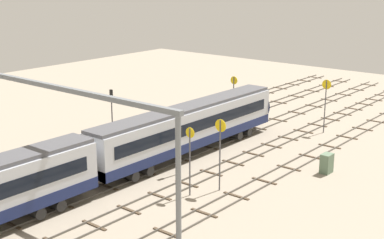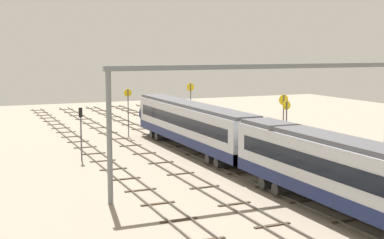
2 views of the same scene
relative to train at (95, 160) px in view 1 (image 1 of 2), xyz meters
The scene contains 15 objects.
ground_plane 12.84m from the train, ahead, with size 106.85×106.85×0.00m, color gray.
track_near_foreground 15.90m from the train, 36.75° to the right, with size 90.85×2.40×0.16m.
track_second_near 13.66m from the train, 20.47° to the right, with size 90.85×2.40×0.16m.
track_with_train 12.83m from the train, ahead, with size 90.85×2.40×0.16m.
track_second_far 13.66m from the train, 20.47° to the left, with size 90.85×2.40×0.16m.
track_far_background 15.90m from the train, 36.75° to the left, with size 90.85×2.40×0.16m.
train is the anchor object (origin of this frame).
overhead_gantry 5.52m from the train, behind, with size 0.40×24.38×9.25m.
speed_sign_near_foreground 7.70m from the train, 56.61° to the right, with size 0.14×0.83×5.61m.
speed_sign_mid_trackside 27.98m from the train, 13.58° to the right, with size 0.14×1.06×5.93m.
speed_sign_far_trackside 23.71m from the train, ahead, with size 0.14×0.92×5.69m.
speed_sign_distant_end 10.10m from the train, 49.11° to the right, with size 0.14×1.03×5.98m.
signal_light_trackside_approach 7.88m from the train, 19.60° to the right, with size 0.31×0.32×4.27m.
signal_light_trackside_departure 16.33m from the train, 42.68° to the left, with size 0.31×0.32×4.96m.
relay_cabinet 20.18m from the train, 38.40° to the right, with size 1.18×0.83×1.76m.
Camera 1 is at (-39.70, -32.39, 17.27)m, focal length 51.48 mm.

